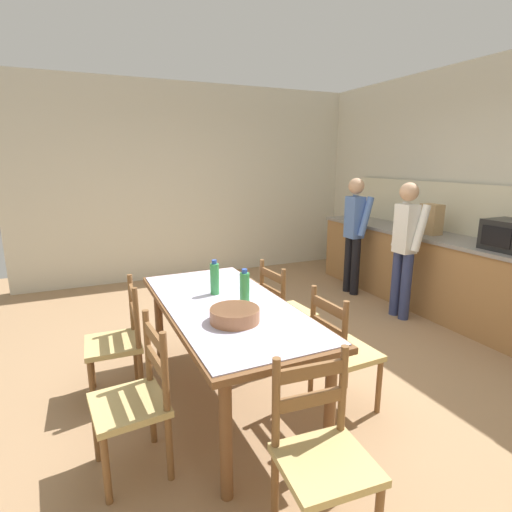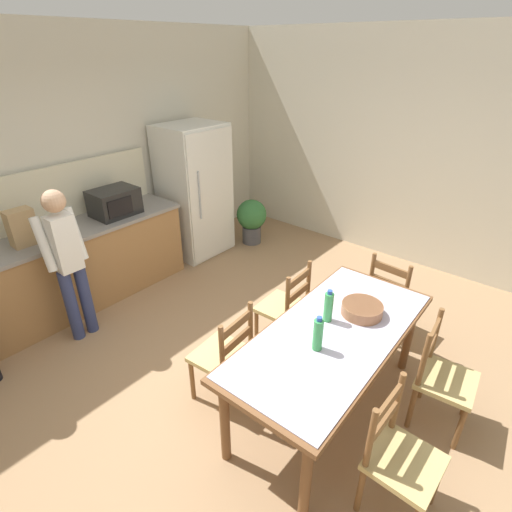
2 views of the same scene
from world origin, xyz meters
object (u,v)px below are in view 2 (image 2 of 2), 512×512
(chair_head_end, at_px, (391,296))
(potted_plant, at_px, (252,218))
(chair_side_far_left, at_px, (224,355))
(bottle_near_centre, at_px, (318,334))
(chair_side_far_right, at_px, (285,307))
(chair_side_near_left, at_px, (399,458))
(dining_table, at_px, (332,341))
(refrigerator, at_px, (195,191))
(serving_bowl, at_px, (362,309))
(paper_bag, at_px, (22,228))
(microwave, at_px, (114,202))
(bottle_off_centre, at_px, (328,307))
(person_at_counter, at_px, (68,259))
(chair_side_near_right, at_px, (442,377))

(chair_head_end, relative_size, potted_plant, 1.36)
(chair_side_far_left, bearing_deg, bottle_near_centre, 100.68)
(bottle_near_centre, xyz_separation_m, chair_side_far_right, (0.65, 0.73, -0.46))
(chair_side_near_left, bearing_deg, chair_side_far_right, 61.84)
(dining_table, bearing_deg, potted_plant, 51.28)
(dining_table, bearing_deg, chair_side_near_left, -119.55)
(bottle_near_centre, bearing_deg, chair_side_far_left, 105.58)
(bottle_near_centre, relative_size, chair_side_near_left, 0.30)
(refrigerator, xyz_separation_m, serving_bowl, (-0.97, -2.97, -0.06))
(chair_head_end, bearing_deg, serving_bowl, 99.39)
(dining_table, bearing_deg, chair_side_far_left, 121.52)
(paper_bag, relative_size, dining_table, 0.19)
(microwave, bearing_deg, bottle_off_centre, -90.28)
(chair_side_far_right, bearing_deg, refrigerator, -114.93)
(bottle_near_centre, bearing_deg, microwave, 83.32)
(serving_bowl, bearing_deg, paper_bag, 112.55)
(microwave, bearing_deg, paper_bag, -179.57)
(chair_side_far_right, xyz_separation_m, person_at_counter, (-1.18, 1.69, 0.43))
(chair_side_near_right, relative_size, potted_plant, 1.36)
(chair_side_far_left, distance_m, chair_side_near_right, 1.67)
(paper_bag, bearing_deg, refrigerator, -0.29)
(bottle_near_centre, bearing_deg, refrigerator, 62.13)
(microwave, xyz_separation_m, dining_table, (-0.11, -2.93, -0.38))
(bottle_near_centre, bearing_deg, bottle_off_centre, 18.88)
(chair_head_end, height_order, chair_side_near_right, same)
(paper_bag, height_order, chair_side_far_right, paper_bag)
(bottle_off_centre, distance_m, chair_head_end, 1.24)
(microwave, bearing_deg, dining_table, -92.08)
(microwave, bearing_deg, potted_plant, -13.35)
(serving_bowl, relative_size, chair_side_far_right, 0.35)
(microwave, height_order, person_at_counter, person_at_counter)
(refrigerator, xyz_separation_m, chair_side_far_right, (-0.89, -2.19, -0.45))
(chair_side_far_right, height_order, chair_side_near_right, same)
(paper_bag, bearing_deg, potted_plant, -8.63)
(dining_table, xyz_separation_m, chair_side_far_right, (0.42, 0.73, -0.25))
(microwave, distance_m, serving_bowl, 3.01)
(refrigerator, distance_m, chair_side_far_right, 2.40)
(paper_bag, xyz_separation_m, chair_head_end, (2.15, -2.90, -0.66))
(chair_head_end, relative_size, person_at_counter, 0.59)
(chair_head_end, xyz_separation_m, person_at_counter, (-2.01, 2.39, 0.43))
(refrigerator, height_order, bottle_near_centre, refrigerator)
(serving_bowl, distance_m, potted_plant, 3.07)
(dining_table, xyz_separation_m, person_at_counter, (-0.77, 2.41, 0.18))
(chair_side_near_left, distance_m, person_at_counter, 3.19)
(bottle_near_centre, xyz_separation_m, person_at_counter, (-0.53, 2.42, -0.03))
(refrigerator, bearing_deg, chair_head_end, -91.29)
(dining_table, relative_size, person_at_counter, 1.23)
(refrigerator, relative_size, person_at_counter, 1.14)
(paper_bag, xyz_separation_m, bottle_off_centre, (1.00, -2.82, -0.20))
(dining_table, relative_size, bottle_near_centre, 7.09)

